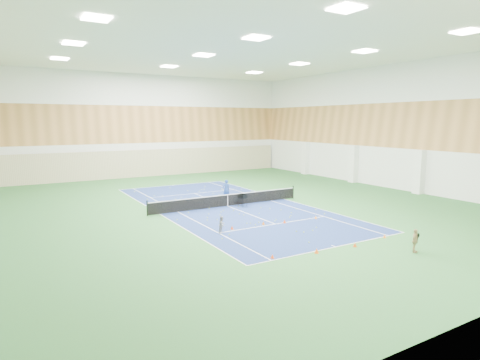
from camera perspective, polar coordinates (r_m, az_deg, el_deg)
name	(u,v)px	position (r m, az deg, el deg)	size (l,w,h in m)	color
ground	(228,206)	(31.32, -1.76, -3.74)	(40.00, 40.00, 0.00)	#29612D
room_shell	(227,129)	(30.63, -1.82, 7.30)	(36.00, 40.00, 12.00)	white
wood_cladding	(227,102)	(30.66, -1.83, 11.04)	(36.00, 40.00, 8.00)	#BC8146
ceiling_light_grid	(227,48)	(31.09, -1.87, 18.27)	(21.40, 25.40, 0.06)	white
court_surface	(228,206)	(31.32, -1.76, -3.73)	(10.97, 23.77, 0.01)	navy
tennis_balls_scatter	(228,206)	(31.31, -1.77, -3.66)	(10.57, 22.77, 0.07)	#B9D724
tennis_net	(228,199)	(31.21, -1.77, -2.75)	(12.80, 0.10, 1.10)	black
back_curtain	(148,163)	(49.14, -12.89, 2.36)	(35.40, 0.16, 3.20)	#C6B793
coach	(226,190)	(33.84, -1.98, -1.37)	(0.62, 0.40, 1.69)	#204696
child_court	(222,225)	(23.87, -2.58, -6.35)	(0.50, 0.39, 1.02)	#919199
child_apron	(415,241)	(22.21, 23.62, -7.93)	(0.71, 0.30, 1.21)	tan
ball_cart	(242,200)	(31.08, 0.35, -2.90)	(0.57, 0.57, 0.99)	black
cone_svc_a	(232,228)	(24.70, -1.14, -6.78)	(0.21, 0.21, 0.24)	#FF430D
cone_svc_b	(263,223)	(25.84, 3.34, -6.12)	(0.20, 0.20, 0.22)	orange
cone_svc_c	(285,221)	(26.34, 6.36, -5.87)	(0.21, 0.21, 0.23)	#FF490D
cone_svc_d	(316,217)	(27.80, 10.73, -5.23)	(0.19, 0.19, 0.21)	orange
cone_base_a	(272,256)	(19.77, 4.63, -10.76)	(0.19, 0.19, 0.21)	#FF440D
cone_base_b	(317,251)	(20.78, 10.85, -9.86)	(0.23, 0.23, 0.25)	#FF5B0D
cone_base_c	(355,245)	(22.25, 16.04, -8.84)	(0.21, 0.21, 0.23)	#EC4C0C
cone_base_d	(385,236)	(24.40, 19.88, -7.51)	(0.19, 0.19, 0.20)	orange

